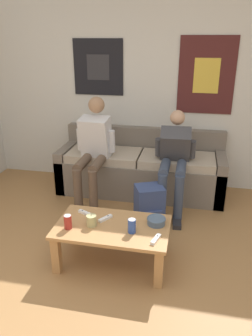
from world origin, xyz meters
TOP-DOWN VIEW (x-y plane):
  - ground_plane at (0.00, 0.00)m, footprint 18.00×18.00m
  - wall_back at (0.00, 2.59)m, footprint 10.00×0.07m
  - couch at (0.06, 2.24)m, footprint 2.08×0.70m
  - coffee_table at (0.05, 0.74)m, footprint 0.98×0.57m
  - person_seated_adult at (-0.45, 1.86)m, footprint 0.47×0.82m
  - person_seated_teen at (0.49, 1.90)m, footprint 0.47×0.88m
  - backpack at (0.28, 1.44)m, footprint 0.36×0.35m
  - ceramic_bowl at (0.42, 0.84)m, footprint 0.17×0.17m
  - pillar_candle at (-0.12, 0.70)m, footprint 0.09×0.09m
  - drink_can_blue at (0.24, 0.67)m, footprint 0.07×0.07m
  - drink_can_red at (-0.30, 0.63)m, footprint 0.07×0.07m
  - game_controller_near_left at (-0.24, 0.88)m, footprint 0.14×0.09m
  - game_controller_near_right at (-0.03, 0.83)m, footprint 0.11×0.14m
  - game_controller_far_center at (0.45, 0.60)m, footprint 0.07×0.15m

SIDE VIEW (x-z plane):
  - ground_plane at x=0.00m, z-range 0.00..0.00m
  - backpack at x=0.28m, z-range -0.01..0.43m
  - couch at x=0.06m, z-range -0.10..0.68m
  - coffee_table at x=0.05m, z-range 0.12..0.50m
  - game_controller_near_left at x=-0.24m, z-range 0.37..0.40m
  - game_controller_near_right at x=-0.03m, z-range 0.37..0.40m
  - game_controller_far_center at x=0.45m, z-range 0.37..0.40m
  - ceramic_bowl at x=0.42m, z-range 0.38..0.44m
  - pillar_candle at x=-0.12m, z-range 0.37..0.48m
  - drink_can_blue at x=0.24m, z-range 0.38..0.50m
  - drink_can_red at x=-0.30m, z-range 0.38..0.50m
  - person_seated_teen at x=0.49m, z-range 0.07..1.17m
  - person_seated_adult at x=-0.45m, z-range 0.06..1.30m
  - wall_back at x=0.00m, z-range 0.00..2.55m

